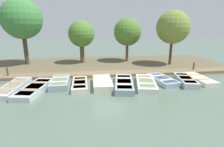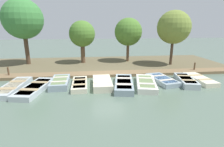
# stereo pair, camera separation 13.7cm
# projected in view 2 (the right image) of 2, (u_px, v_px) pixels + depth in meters

# --- Properties ---
(ground_plane) EXTENTS (80.00, 80.00, 0.00)m
(ground_plane) POSITION_uv_depth(u_px,v_px,m) (109.00, 80.00, 13.09)
(ground_plane) COLOR #566B5B
(shore_bank) EXTENTS (8.00, 24.00, 0.13)m
(shore_bank) POSITION_uv_depth(u_px,v_px,m) (104.00, 64.00, 17.86)
(shore_bank) COLOR brown
(shore_bank) RESTS_ON ground_plane
(dock_walkway) EXTENTS (1.27, 21.43, 0.22)m
(dock_walkway) POSITION_uv_depth(u_px,v_px,m) (107.00, 74.00, 14.18)
(dock_walkway) COLOR brown
(dock_walkway) RESTS_ON ground_plane
(rowboat_0) EXTENTS (3.63, 1.26, 0.35)m
(rowboat_0) POSITION_uv_depth(u_px,v_px,m) (13.00, 87.00, 11.01)
(rowboat_0) COLOR #B2BCC1
(rowboat_0) RESTS_ON ground_plane
(rowboat_1) EXTENTS (3.73, 1.77, 0.33)m
(rowboat_1) POSITION_uv_depth(u_px,v_px,m) (35.00, 88.00, 10.87)
(rowboat_1) COLOR #B2BCC1
(rowboat_1) RESTS_ON ground_plane
(rowboat_2) EXTENTS (2.66, 1.26, 0.44)m
(rowboat_2) POSITION_uv_depth(u_px,v_px,m) (60.00, 82.00, 11.81)
(rowboat_2) COLOR #8C9EA8
(rowboat_2) RESTS_ON ground_plane
(rowboat_3) EXTENTS (2.81, 1.06, 0.33)m
(rowboat_3) POSITION_uv_depth(u_px,v_px,m) (80.00, 84.00, 11.61)
(rowboat_3) COLOR beige
(rowboat_3) RESTS_ON ground_plane
(rowboat_4) EXTENTS (2.65, 1.22, 0.44)m
(rowboat_4) POSITION_uv_depth(u_px,v_px,m) (102.00, 83.00, 11.65)
(rowboat_4) COLOR beige
(rowboat_4) RESTS_ON ground_plane
(rowboat_5) EXTENTS (3.57, 1.69, 0.41)m
(rowboat_5) POSITION_uv_depth(u_px,v_px,m) (124.00, 84.00, 11.53)
(rowboat_5) COLOR #8C9EA8
(rowboat_5) RESTS_ON ground_plane
(rowboat_6) EXTENTS (3.41, 1.86, 0.38)m
(rowboat_6) POSITION_uv_depth(u_px,v_px,m) (146.00, 83.00, 11.68)
(rowboat_6) COLOR silver
(rowboat_6) RESTS_ON ground_plane
(rowboat_7) EXTENTS (2.99, 1.73, 0.33)m
(rowboat_7) POSITION_uv_depth(u_px,v_px,m) (162.00, 80.00, 12.50)
(rowboat_7) COLOR #8C9EA8
(rowboat_7) RESTS_ON ground_plane
(rowboat_8) EXTENTS (2.96, 1.52, 0.42)m
(rowboat_8) POSITION_uv_depth(u_px,v_px,m) (186.00, 80.00, 12.20)
(rowboat_8) COLOR #B2BCC1
(rowboat_8) RESTS_ON ground_plane
(rowboat_9) EXTENTS (2.89, 1.12, 0.33)m
(rowboat_9) POSITION_uv_depth(u_px,v_px,m) (200.00, 79.00, 12.64)
(rowboat_9) COLOR beige
(rowboat_9) RESTS_ON ground_plane
(mooring_post_near) EXTENTS (0.13, 0.13, 0.88)m
(mooring_post_near) POSITION_uv_depth(u_px,v_px,m) (8.00, 72.00, 13.40)
(mooring_post_near) COLOR brown
(mooring_post_near) RESTS_ON ground_plane
(mooring_post_far) EXTENTS (0.13, 0.13, 0.88)m
(mooring_post_far) POSITION_uv_depth(u_px,v_px,m) (194.00, 67.00, 15.02)
(mooring_post_far) COLOR brown
(mooring_post_far) RESTS_ON ground_plane
(park_tree_far_left) EXTENTS (3.76, 3.76, 6.37)m
(park_tree_far_left) POSITION_uv_depth(u_px,v_px,m) (23.00, 19.00, 16.54)
(park_tree_far_left) COLOR #4C3828
(park_tree_far_left) RESTS_ON ground_plane
(park_tree_left) EXTENTS (2.61, 2.61, 4.39)m
(park_tree_left) POSITION_uv_depth(u_px,v_px,m) (82.00, 34.00, 17.56)
(park_tree_left) COLOR brown
(park_tree_left) RESTS_ON ground_plane
(park_tree_center) EXTENTS (2.88, 2.88, 4.68)m
(park_tree_center) POSITION_uv_depth(u_px,v_px,m) (128.00, 32.00, 18.28)
(park_tree_center) COLOR brown
(park_tree_center) RESTS_ON ground_plane
(park_tree_right) EXTENTS (3.14, 3.14, 5.31)m
(park_tree_right) POSITION_uv_depth(u_px,v_px,m) (174.00, 27.00, 16.52)
(park_tree_right) COLOR #4C3828
(park_tree_right) RESTS_ON ground_plane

